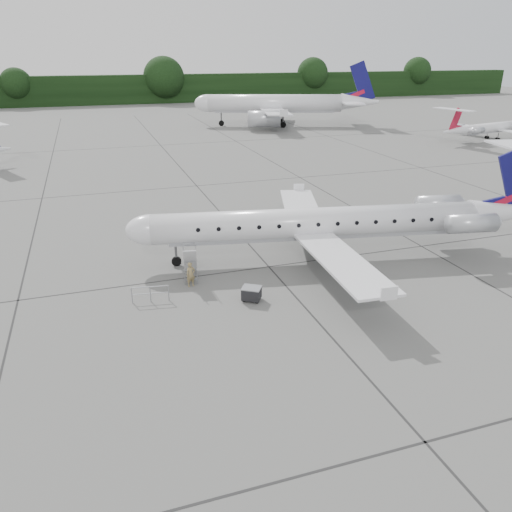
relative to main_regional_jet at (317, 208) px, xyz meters
name	(u,v)px	position (x,y,z in m)	size (l,w,h in m)	color
ground	(358,289)	(0.45, -5.63, -3.87)	(320.00, 320.00, 0.00)	slate
treeline	(137,89)	(0.45, 124.37, 0.13)	(260.00, 4.00, 8.00)	black
main_regional_jet	(317,208)	(0.00, 0.00, 0.00)	(30.20, 21.74, 7.74)	silver
airstair	(190,262)	(-9.43, -0.52, -2.66)	(0.85, 2.24, 2.43)	silver
passenger	(191,275)	(-9.67, -1.77, -3.04)	(0.60, 0.40, 1.66)	olive
safety_railing	(150,294)	(-12.47, -3.13, -3.37)	(2.20, 0.08, 1.00)	gray
baggage_cart	(252,293)	(-6.55, -4.94, -3.40)	(1.09, 0.88, 0.95)	black
bg_narrowbody	(275,94)	(21.84, 67.56, 2.32)	(34.52, 24.85, 12.39)	silver
bg_regional_right	(498,122)	(52.55, 39.52, -0.97)	(22.16, 15.95, 5.81)	silver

